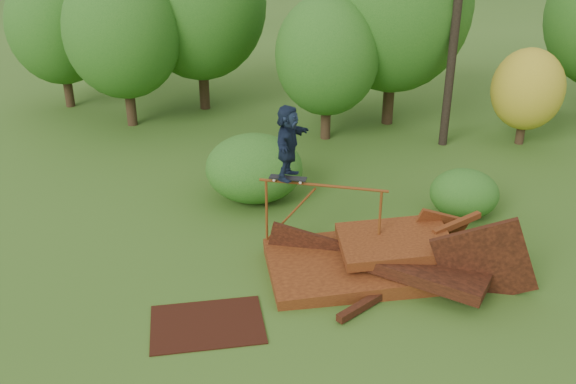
{
  "coord_description": "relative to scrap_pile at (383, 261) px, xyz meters",
  "views": [
    {
      "loc": [
        0.25,
        -10.9,
        7.71
      ],
      "look_at": [
        -0.8,
        2.0,
        1.6
      ],
      "focal_mm": 40.0,
      "sensor_mm": 36.0,
      "label": 1
    }
  ],
  "objects": [
    {
      "name": "tree_6",
      "position": [
        -11.59,
        11.29,
        2.79
      ],
      "size": [
        3.81,
        3.81,
        5.33
      ],
      "color": "black",
      "rests_on": "ground"
    },
    {
      "name": "skater",
      "position": [
        -2.15,
        0.64,
        2.48
      ],
      "size": [
        0.86,
        1.61,
        1.65
      ],
      "primitive_type": "imported",
      "rotation": [
        0.0,
        0.0,
        1.32
      ],
      "color": "#172237",
      "rests_on": "skateboard"
    },
    {
      "name": "skateboard",
      "position": [
        -2.15,
        0.64,
        1.64
      ],
      "size": [
        0.85,
        0.33,
        0.09
      ],
      "rotation": [
        0.0,
        0.0,
        -0.14
      ],
      "color": "black",
      "rests_on": "grind_rail"
    },
    {
      "name": "tree_2",
      "position": [
        -1.51,
        8.51,
        2.5
      ],
      "size": [
        3.42,
        3.42,
        4.82
      ],
      "color": "black",
      "rests_on": "ground"
    },
    {
      "name": "flat_plate",
      "position": [
        -3.51,
        -2.11,
        -0.32
      ],
      "size": [
        2.51,
        2.06,
        0.03
      ],
      "primitive_type": "cube",
      "rotation": [
        0.0,
        0.0,
        0.25
      ],
      "color": "black",
      "rests_on": "ground"
    },
    {
      "name": "grind_rail",
      "position": [
        -1.37,
        0.53,
        1.03
      ],
      "size": [
        2.84,
        0.46,
        1.91
      ],
      "color": "brown",
      "rests_on": "ground"
    },
    {
      "name": "shrub_right",
      "position": [
        2.22,
        3.05,
        0.29
      ],
      "size": [
        1.76,
        1.62,
        1.25
      ],
      "primitive_type": "ellipsoid",
      "color": "#154B14",
      "rests_on": "ground"
    },
    {
      "name": "tree_3",
      "position": [
        0.69,
        10.27,
        3.89
      ],
      "size": [
        5.21,
        5.21,
        7.23
      ],
      "color": "black",
      "rests_on": "ground"
    },
    {
      "name": "scrap_pile",
      "position": [
        0.0,
        0.0,
        0.0
      ],
      "size": [
        5.94,
        3.61,
        2.26
      ],
      "color": "#421B0B",
      "rests_on": "ground"
    },
    {
      "name": "shrub_left",
      "position": [
        -3.31,
        3.6,
        0.57
      ],
      "size": [
        2.63,
        2.43,
        1.82
      ],
      "primitive_type": "ellipsoid",
      "color": "#154B14",
      "rests_on": "ground"
    },
    {
      "name": "tree_4",
      "position": [
        5.0,
        8.54,
        1.52
      ],
      "size": [
        2.32,
        2.32,
        3.2
      ],
      "color": "black",
      "rests_on": "ground"
    },
    {
      "name": "tree_0",
      "position": [
        -8.5,
        9.33,
        3.01
      ],
      "size": [
        4.02,
        4.02,
        5.67
      ],
      "color": "black",
      "rests_on": "ground"
    },
    {
      "name": "ground",
      "position": [
        -1.35,
        -1.29,
        -0.34
      ],
      "size": [
        240.0,
        240.0,
        0.0
      ],
      "primitive_type": "plane",
      "color": "#2D5116",
      "rests_on": "ground"
    },
    {
      "name": "tree_1",
      "position": [
        -6.26,
        11.46,
        3.67
      ],
      "size": [
        4.92,
        4.92,
        6.85
      ],
      "color": "black",
      "rests_on": "ground"
    }
  ]
}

